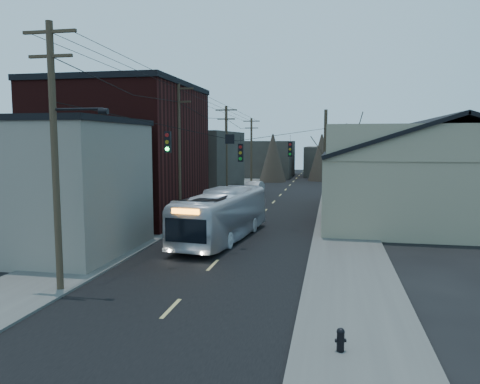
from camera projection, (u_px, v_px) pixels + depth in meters
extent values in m
plane|color=black|center=(150.00, 331.00, 14.82)|extent=(160.00, 160.00, 0.00)
cube|color=black|center=(271.00, 205.00, 44.08)|extent=(9.00, 110.00, 0.02)
cube|color=#474744|center=(205.00, 202.00, 45.32)|extent=(4.00, 110.00, 0.12)
cube|color=#474744|center=(341.00, 206.00, 42.83)|extent=(4.00, 110.00, 0.12)
cube|color=#6D645A|center=(54.00, 188.00, 24.95)|extent=(8.00, 8.00, 7.00)
cube|color=black|center=(125.00, 154.00, 35.71)|extent=(10.00, 12.00, 10.00)
cube|color=#312B27|center=(193.00, 164.00, 51.38)|extent=(9.00, 14.00, 7.00)
cube|color=gray|center=(429.00, 186.00, 36.43)|extent=(16.00, 20.00, 5.00)
cube|color=black|center=(377.00, 137.00, 36.79)|extent=(8.16, 20.60, 2.86)
cube|color=#312B27|center=(263.00, 159.00, 79.04)|extent=(10.00, 12.00, 6.00)
cube|color=#312B27|center=(340.00, 161.00, 81.48)|extent=(12.00, 14.00, 5.00)
cone|color=black|center=(345.00, 175.00, 32.69)|extent=(0.40, 0.40, 7.20)
cylinder|color=#382B1E|center=(55.00, 160.00, 18.14)|extent=(0.28, 0.28, 10.50)
cube|color=#382B1E|center=(49.00, 32.00, 17.61)|extent=(2.20, 0.12, 0.12)
cylinder|color=#382B1E|center=(179.00, 155.00, 32.80)|extent=(0.28, 0.28, 10.00)
cube|color=#382B1E|center=(178.00, 89.00, 32.30)|extent=(2.20, 0.12, 0.12)
cylinder|color=#382B1E|center=(226.00, 153.00, 47.45)|extent=(0.28, 0.28, 9.50)
cube|color=#382B1E|center=(226.00, 110.00, 46.98)|extent=(2.20, 0.12, 0.12)
cylinder|color=#382B1E|center=(251.00, 152.00, 62.11)|extent=(0.28, 0.28, 9.00)
cube|color=#382B1E|center=(251.00, 121.00, 61.66)|extent=(2.20, 0.12, 0.12)
cylinder|color=#382B1E|center=(325.00, 163.00, 37.78)|extent=(0.28, 0.28, 8.50)
cube|color=black|center=(168.00, 142.00, 21.87)|extent=(0.28, 0.20, 1.00)
cube|color=black|center=(241.00, 153.00, 25.83)|extent=(0.28, 0.20, 1.00)
cube|color=black|center=(290.00, 149.00, 31.25)|extent=(0.28, 0.20, 1.00)
imported|color=silver|center=(222.00, 215.00, 28.28)|extent=(3.77, 11.17, 3.05)
imported|color=#A5A7AC|center=(253.00, 188.00, 52.19)|extent=(1.97, 4.65, 1.49)
cylinder|color=black|center=(340.00, 342.00, 13.10)|extent=(0.21, 0.21, 0.54)
sphere|color=black|center=(341.00, 332.00, 13.07)|extent=(0.23, 0.23, 0.23)
cylinder|color=black|center=(341.00, 340.00, 13.10)|extent=(0.33, 0.17, 0.11)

